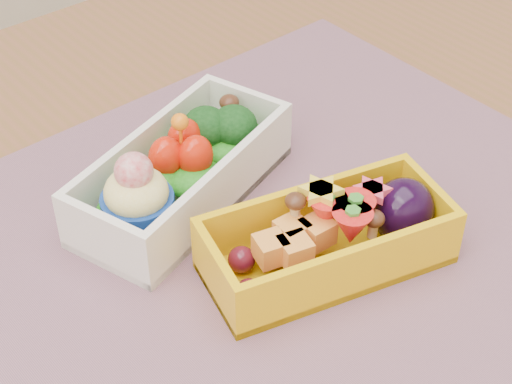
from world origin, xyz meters
TOP-DOWN VIEW (x-y plane):
  - table at (0.00, 0.00)m, footprint 1.20×0.80m
  - placemat at (0.05, 0.01)m, footprint 0.52×0.41m
  - bento_white at (0.04, 0.08)m, footprint 0.19×0.13m
  - bento_yellow at (0.07, -0.04)m, footprint 0.18×0.11m

SIDE VIEW (x-z plane):
  - table at x=0.00m, z-range 0.28..1.03m
  - placemat at x=0.05m, z-range 0.75..0.75m
  - bento_yellow at x=0.07m, z-range 0.75..0.80m
  - bento_white at x=0.04m, z-range 0.74..0.81m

